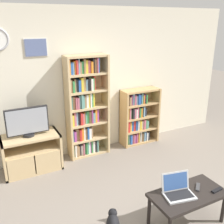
# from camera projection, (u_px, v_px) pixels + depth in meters

# --- Properties ---
(wall_back) EXTENTS (6.04, 0.09, 2.60)m
(wall_back) POSITION_uv_depth(u_px,v_px,m) (88.00, 82.00, 4.71)
(wall_back) COLOR beige
(wall_back) RESTS_ON ground_plane
(tv_stand) EXTENTS (0.91, 0.48, 0.62)m
(tv_stand) POSITION_uv_depth(u_px,v_px,m) (32.00, 153.00, 4.28)
(tv_stand) COLOR tan
(tv_stand) RESTS_ON ground_plane
(television) EXTENTS (0.65, 0.18, 0.48)m
(television) POSITION_uv_depth(u_px,v_px,m) (27.00, 122.00, 4.10)
(television) COLOR black
(television) RESTS_ON tv_stand
(bookshelf_tall) EXTENTS (0.74, 0.30, 1.82)m
(bookshelf_tall) POSITION_uv_depth(u_px,v_px,m) (85.00, 107.00, 4.62)
(bookshelf_tall) COLOR tan
(bookshelf_tall) RESTS_ON ground_plane
(bookshelf_short) EXTENTS (0.77, 0.31, 1.11)m
(bookshelf_short) POSITION_uv_depth(u_px,v_px,m) (137.00, 118.00, 5.21)
(bookshelf_short) COLOR tan
(bookshelf_short) RESTS_ON ground_plane
(coffee_table) EXTENTS (0.91, 0.47, 0.43)m
(coffee_table) POSITION_uv_depth(u_px,v_px,m) (188.00, 197.00, 3.11)
(coffee_table) COLOR black
(coffee_table) RESTS_ON ground_plane
(laptop) EXTENTS (0.39, 0.33, 0.24)m
(laptop) POSITION_uv_depth(u_px,v_px,m) (178.00, 190.00, 3.05)
(laptop) COLOR #B7BABC
(laptop) RESTS_ON coffee_table
(remote_near_laptop) EXTENTS (0.15, 0.14, 0.02)m
(remote_near_laptop) POSITION_uv_depth(u_px,v_px,m) (198.00, 187.00, 3.19)
(remote_near_laptop) COLOR #38383A
(remote_near_laptop) RESTS_ON coffee_table
(remote_far_from_laptop) EXTENTS (0.16, 0.06, 0.02)m
(remote_far_from_laptop) POSITION_uv_depth(u_px,v_px,m) (217.00, 190.00, 3.13)
(remote_far_from_laptop) COLOR black
(remote_far_from_laptop) RESTS_ON coffee_table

